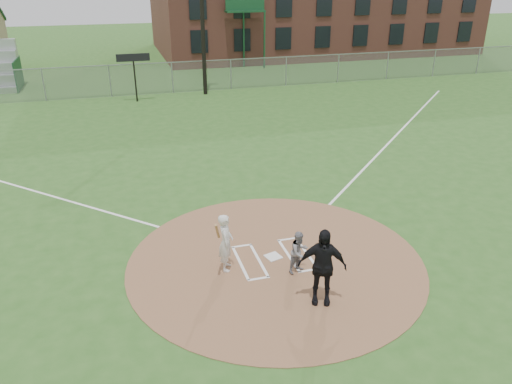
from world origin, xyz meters
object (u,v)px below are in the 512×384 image
object	(u,v)px
catcher	(299,252)
umpire	(322,266)
batter_at_plate	(226,242)
home_plate	(273,257)

from	to	relation	value
catcher	umpire	world-z (taller)	umpire
umpire	batter_at_plate	size ratio (longest dim) A/B	1.14
home_plate	batter_at_plate	world-z (taller)	batter_at_plate
umpire	batter_at_plate	xyz separation A→B (m)	(-1.92, 2.09, -0.18)
home_plate	batter_at_plate	size ratio (longest dim) A/B	0.23
batter_at_plate	home_plate	bearing A→B (deg)	8.05
catcher	batter_at_plate	distance (m)	2.01
catcher	umpire	xyz separation A→B (m)	(0.04, -1.41, 0.41)
catcher	umpire	bearing A→B (deg)	-112.94
catcher	umpire	size ratio (longest dim) A/B	0.60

